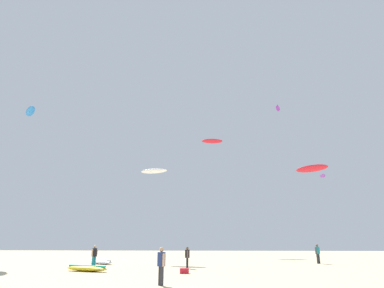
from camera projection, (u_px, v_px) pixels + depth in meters
name	position (u px, v px, depth m)	size (l,w,h in m)	color
person_foreground	(161.00, 263.00, 15.17)	(0.39, 0.49, 1.73)	#2D2D33
person_midground	(187.00, 256.00, 24.31)	(0.36, 0.52, 1.58)	black
person_left	(318.00, 252.00, 29.62)	(0.51, 0.39, 1.72)	#2D2D33
person_right	(94.00, 254.00, 25.10)	(0.38, 0.49, 1.69)	teal
kite_grounded_near	(101.00, 262.00, 28.96)	(3.44, 3.28, 0.48)	white
kite_grounded_mid	(87.00, 268.00, 21.86)	(3.55, 2.12, 0.43)	yellow
cooler_box	(184.00, 271.00, 20.47)	(0.56, 0.36, 0.32)	red
kite_aloft_0	(212.00, 141.00, 54.92)	(3.69, 1.41, 0.83)	red
kite_aloft_1	(323.00, 176.00, 47.88)	(1.66, 2.76, 0.34)	purple
kite_aloft_2	(154.00, 171.00, 35.51)	(3.30, 1.72, 0.59)	white
kite_aloft_3	(312.00, 169.00, 33.37)	(3.25, 2.83, 0.83)	red
kite_aloft_4	(30.00, 111.00, 38.31)	(2.79, 3.49, 0.71)	blue
kite_aloft_5	(278.00, 108.00, 51.27)	(1.22, 2.44, 0.49)	purple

